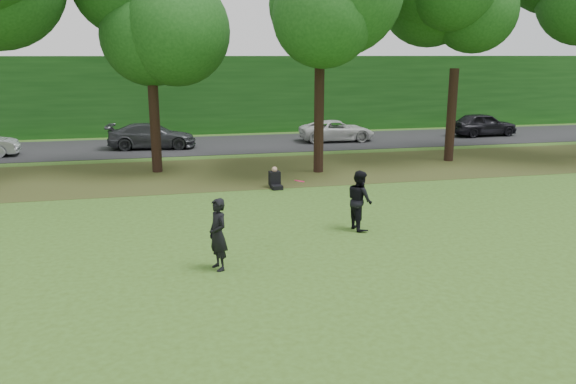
% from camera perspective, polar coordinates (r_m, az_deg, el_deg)
% --- Properties ---
extents(ground, '(120.00, 120.00, 0.00)m').
position_cam_1_polar(ground, '(12.70, 0.76, -9.84)').
color(ground, '#375119').
rests_on(ground, ground).
extents(leaf_litter, '(60.00, 7.00, 0.01)m').
position_cam_1_polar(leaf_litter, '(24.99, -6.22, 1.97)').
color(leaf_litter, '#412F17').
rests_on(leaf_litter, ground).
extents(street, '(70.00, 7.00, 0.02)m').
position_cam_1_polar(street, '(32.83, -7.86, 4.76)').
color(street, black).
rests_on(street, ground).
extents(far_hedge, '(70.00, 3.00, 5.00)m').
position_cam_1_polar(far_hedge, '(38.50, -8.79, 9.78)').
color(far_hedge, '#164513').
rests_on(far_hedge, ground).
extents(player_left, '(0.62, 0.75, 1.77)m').
position_cam_1_polar(player_left, '(13.62, -7.13, -4.29)').
color(player_left, black).
rests_on(player_left, ground).
extents(player_right, '(0.78, 0.95, 1.79)m').
position_cam_1_polar(player_right, '(16.76, 7.29, -0.82)').
color(player_right, black).
rests_on(player_right, ground).
extents(parked_cars, '(40.68, 3.08, 1.47)m').
position_cam_1_polar(parked_cars, '(32.33, -6.83, 5.87)').
color(parked_cars, black).
rests_on(parked_cars, street).
extents(frisbee, '(0.31, 0.30, 0.13)m').
position_cam_1_polar(frisbee, '(14.91, 1.17, 1.12)').
color(frisbee, '#FF155C').
rests_on(frisbee, ground).
extents(seated_person, '(0.46, 0.75, 0.83)m').
position_cam_1_polar(seated_person, '(21.97, -1.32, 1.23)').
color(seated_person, black).
rests_on(seated_person, ground).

